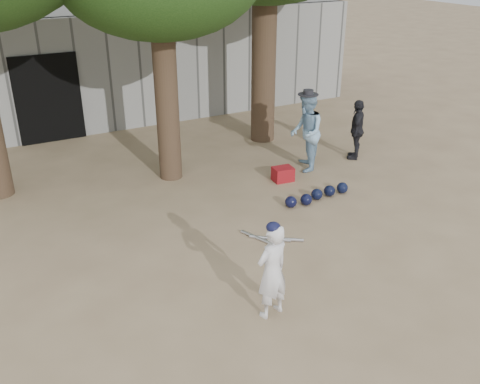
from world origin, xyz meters
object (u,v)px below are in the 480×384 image
boy_player (272,271)px  spectator_blue (306,132)px  spectator_dark (357,130)px  red_bag (283,174)px

boy_player → spectator_blue: 5.29m
spectator_blue → spectator_dark: bearing=119.2°
boy_player → spectator_blue: spectator_blue is taller
boy_player → red_bag: (2.57, 3.78, -0.54)m
spectator_blue → spectator_dark: 1.46m
boy_player → red_bag: boy_player is taller
boy_player → spectator_blue: size_ratio=0.79×
spectator_dark → red_bag: size_ratio=3.36×
spectator_dark → red_bag: (-2.22, -0.33, -0.55)m
spectator_blue → spectator_dark: (1.45, 0.02, -0.17)m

